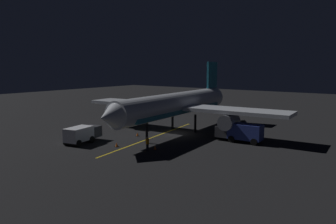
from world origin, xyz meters
TOP-DOWN VIEW (x-y plane):
  - ground_plane at (0.00, 0.00)m, footprint 180.00×180.00m
  - apron_guide_stripe at (1.16, 4.00)m, footprint 3.71×24.51m
  - airliner at (0.04, -0.58)m, footprint 33.24×33.05m
  - baggage_truck at (6.44, 12.35)m, footprint 3.13×5.77m
  - catering_truck at (-10.17, -0.65)m, footprint 6.28×2.51m
  - ground_crew_worker at (-3.15, 10.45)m, footprint 0.40×0.40m
  - traffic_cone_near_left at (-3.50, 9.43)m, footprint 0.50×0.50m
  - traffic_cone_near_right at (1.30, 11.15)m, footprint 0.50×0.50m
  - traffic_cone_under_wing at (3.45, 4.78)m, footprint 0.50×0.50m

SIDE VIEW (x-z plane):
  - ground_plane at x=0.00m, z-range -0.20..0.00m
  - apron_guide_stripe at x=1.16m, z-range 0.00..0.01m
  - traffic_cone_near_left at x=-3.50m, z-range -0.03..0.52m
  - traffic_cone_near_right at x=1.30m, z-range -0.03..0.52m
  - traffic_cone_under_wing at x=3.45m, z-range -0.03..0.52m
  - ground_crew_worker at x=-3.15m, z-range 0.02..1.76m
  - baggage_truck at x=6.44m, z-range 0.05..2.26m
  - catering_truck at x=-10.17m, z-range 0.04..2.51m
  - airliner at x=0.04m, z-range -1.15..9.65m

